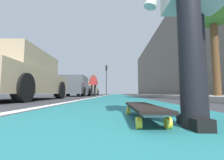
# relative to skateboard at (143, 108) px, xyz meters

# --- Properties ---
(ground_plane) EXTENTS (80.00, 80.00, 0.00)m
(ground_plane) POSITION_rel_skateboard_xyz_m (9.12, 0.15, -0.09)
(ground_plane) COLOR #38383D
(bike_lane_paint) EXTENTS (56.00, 2.13, 0.00)m
(bike_lane_paint) POSITION_rel_skateboard_xyz_m (23.12, 0.15, -0.09)
(bike_lane_paint) COLOR #237075
(bike_lane_paint) RESTS_ON ground
(lane_stripe_white) EXTENTS (52.00, 0.16, 0.01)m
(lane_stripe_white) POSITION_rel_skateboard_xyz_m (19.12, 1.36, -0.09)
(lane_stripe_white) COLOR silver
(lane_stripe_white) RESTS_ON ground
(sidewalk_curb) EXTENTS (52.00, 3.20, 0.14)m
(sidewalk_curb) POSITION_rel_skateboard_xyz_m (17.12, -3.52, -0.02)
(sidewalk_curb) COLOR #9E9B93
(sidewalk_curb) RESTS_ON ground
(building_facade) EXTENTS (40.00, 1.20, 9.70)m
(building_facade) POSITION_rel_skateboard_xyz_m (21.12, -6.40, 4.76)
(building_facade) COLOR slate
(building_facade) RESTS_ON ground
(skateboard) EXTENTS (0.84, 0.22, 0.11)m
(skateboard) POSITION_rel_skateboard_xyz_m (0.00, 0.00, 0.00)
(skateboard) COLOR yellow
(skateboard) RESTS_ON ground
(parked_car_near) EXTENTS (4.30, 2.01, 1.50)m
(parked_car_near) POSITION_rel_skateboard_xyz_m (3.44, 3.22, 0.63)
(parked_car_near) COLOR tan
(parked_car_near) RESTS_ON ground
(parked_car_mid) EXTENTS (4.30, 2.09, 1.48)m
(parked_car_mid) POSITION_rel_skateboard_xyz_m (10.19, 3.38, 0.62)
(parked_car_mid) COLOR #4C5156
(parked_car_mid) RESTS_ON ground
(parked_car_far) EXTENTS (4.60, 1.88, 1.49)m
(parked_car_far) POSITION_rel_skateboard_xyz_m (15.85, 3.35, 0.62)
(parked_car_far) COLOR tan
(parked_car_far) RESTS_ON ground
(traffic_light) EXTENTS (0.33, 0.28, 4.54)m
(traffic_light) POSITION_rel_skateboard_xyz_m (21.85, 1.76, 3.03)
(traffic_light) COLOR #2D2D2D
(traffic_light) RESTS_ON ground
(pedestrian_distant) EXTENTS (0.48, 0.75, 1.71)m
(pedestrian_distant) POSITION_rel_skateboard_xyz_m (10.17, 1.96, 0.88)
(pedestrian_distant) COLOR black
(pedestrian_distant) RESTS_ON ground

